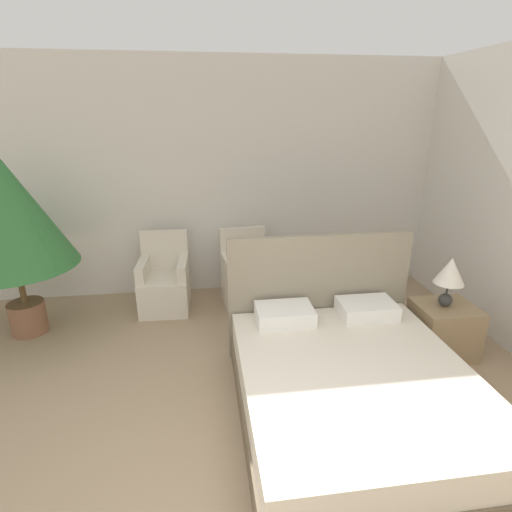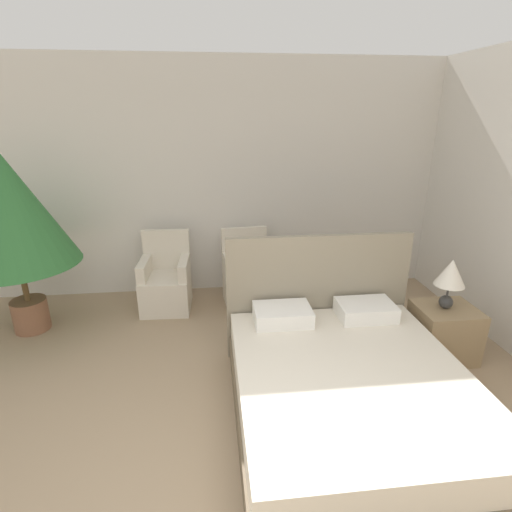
% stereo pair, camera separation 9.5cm
% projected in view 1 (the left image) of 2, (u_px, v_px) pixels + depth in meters
% --- Properties ---
extents(wall_back, '(10.00, 0.06, 2.90)m').
position_uv_depth(wall_back, '(215.00, 181.00, 5.00)').
color(wall_back, silver).
rests_on(wall_back, ground_plane).
extents(bed, '(1.75, 2.03, 1.21)m').
position_uv_depth(bed, '(350.00, 384.00, 3.09)').
color(bed, brown).
rests_on(bed, ground_plane).
extents(armchair_near_window_left, '(0.59, 0.60, 0.92)m').
position_uv_depth(armchair_near_window_left, '(165.00, 286.00, 4.79)').
color(armchair_near_window_left, beige).
rests_on(armchair_near_window_left, ground_plane).
extents(armchair_near_window_right, '(0.62, 0.63, 0.92)m').
position_uv_depth(armchair_near_window_right, '(247.00, 282.00, 4.92)').
color(armchair_near_window_right, beige).
rests_on(armchair_near_window_right, ground_plane).
extents(potted_palm, '(1.23, 1.23, 1.95)m').
position_uv_depth(potted_palm, '(5.00, 213.00, 3.91)').
color(potted_palm, brown).
rests_on(potted_palm, ground_plane).
extents(nightstand, '(0.55, 0.48, 0.52)m').
position_uv_depth(nightstand, '(443.00, 330.00, 3.89)').
color(nightstand, '#937A56').
rests_on(nightstand, ground_plane).
extents(table_lamp, '(0.27, 0.27, 0.49)m').
position_uv_depth(table_lamp, '(450.00, 274.00, 3.69)').
color(table_lamp, '#333333').
rests_on(table_lamp, nightstand).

